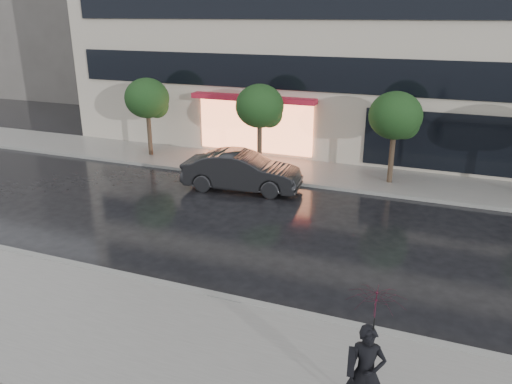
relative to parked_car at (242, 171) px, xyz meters
The scene contains 11 objects.
ground 7.56m from the parked_car, 69.52° to the right, with size 120.00×120.00×0.00m, color black.
sidewalk_near 10.65m from the parked_car, 75.66° to the right, with size 60.00×4.50×0.12m, color slate.
sidewalk_far 4.21m from the parked_car, 50.61° to the left, with size 60.00×3.50×0.12m, color slate.
curb_near 8.50m from the parked_car, 71.89° to the right, with size 60.00×0.25×0.14m, color gray.
curb_far 3.10m from the parked_car, 28.94° to the left, with size 60.00×0.25×0.14m, color gray.
bg_building_left 32.09m from the parked_car, 143.23° to the left, with size 14.00×10.00×12.00m, color #59544F.
tree_far_west 7.29m from the parked_car, 154.67° to the left, with size 2.20×2.20×3.99m.
tree_mid_west 3.67m from the parked_car, 95.89° to the left, with size 2.20×2.20×3.99m.
tree_mid_east 6.77m from the parked_car, 27.68° to the left, with size 2.20×2.20×3.99m.
parked_car is the anchor object (origin of this frame).
pedestrian_with_umbrella 12.82m from the parked_car, 56.72° to the right, with size 1.15×1.16×2.55m.
Camera 1 is at (5.21, -11.03, 6.97)m, focal length 35.00 mm.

